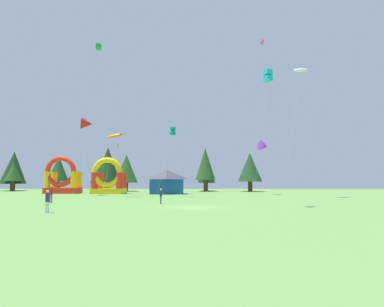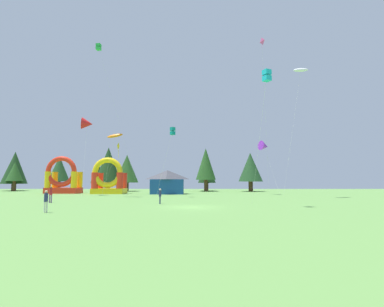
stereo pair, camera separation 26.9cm
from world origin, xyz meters
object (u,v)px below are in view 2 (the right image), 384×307
Objects in this scene: kite_red_delta at (88,124)px; person_left_edge at (160,195)px; kite_pink_diamond at (262,44)px; person_midfield at (51,193)px; kite_cyan_box at (267,76)px; inflatable_orange_dome at (63,180)px; person_far_side at (46,199)px; kite_orange_parafoil at (115,136)px; kite_purple_delta at (265,146)px; kite_green_box at (99,48)px; festival_tent at (168,182)px; kite_white_parafoil at (301,70)px; kite_teal_box at (173,131)px; kite_yellow_diamond at (119,147)px; inflatable_blue_arch at (109,181)px.

kite_red_delta reaches higher than person_left_edge.
person_midfield is (-27.71, -14.77, -24.34)m from kite_pink_diamond.
inflatable_orange_dome is (-32.53, 29.54, -10.29)m from kite_cyan_box.
person_far_side is 37.23m from inflatable_orange_dome.
kite_orange_parafoil reaches higher than inflatable_orange_dome.
kite_purple_delta is (1.41, 5.60, -16.67)m from kite_pink_diamond.
kite_green_box reaches higher than person_left_edge.
festival_tent reaches higher than person_midfield.
kite_white_parafoil is 39.49m from person_far_side.
person_midfield is (-1.14, -11.74, -22.39)m from kite_green_box.
kite_red_delta is 2.24× the size of festival_tent.
person_left_edge is (-0.45, -13.03, -9.05)m from kite_teal_box.
inflatable_orange_dome is (-22.14, 12.97, -7.48)m from kite_teal_box.
kite_orange_parafoil is 19.23m from inflatable_orange_dome.
person_midfield is 24.91m from festival_tent.
kite_yellow_diamond is 6.78m from inflatable_blue_arch.
kite_teal_box reaches higher than kite_orange_parafoil.
kite_white_parafoil is 38.82m from person_midfield.
kite_orange_parafoil is 14.39m from festival_tent.
kite_green_box reaches higher than kite_orange_parafoil.
person_midfield is 0.25× the size of inflatable_orange_dome.
kite_green_box is 25.30m from person_midfield.
inflatable_blue_arch is at bearing 163.64° from kite_pink_diamond.
kite_purple_delta reaches higher than person_far_side.
person_midfield is at bearing -162.05° from kite_white_parafoil.
kite_white_parafoil reaches higher than person_midfield.
festival_tent is (-21.27, 11.61, -17.14)m from kite_white_parafoil.
person_far_side is (-23.28, -24.98, -24.38)m from kite_pink_diamond.
kite_pink_diamond is 8.85m from kite_white_parafoil.
inflatable_blue_arch is (-12.78, 11.43, -7.61)m from kite_teal_box.
kite_red_delta is at bearing 57.16° from person_far_side.
kite_pink_diamond is 2.47× the size of kite_teal_box.
kite_teal_box is (-10.38, 16.57, -2.81)m from kite_cyan_box.
kite_purple_delta is 0.97× the size of kite_orange_parafoil.
kite_orange_parafoil is at bearing 138.29° from kite_cyan_box.
kite_orange_parafoil is 15.25m from person_midfield.
inflatable_orange_dome is at bearing 149.64° from kite_teal_box.
kite_yellow_diamond is (-21.51, 28.62, -3.87)m from kite_cyan_box.
kite_green_box is at bearing -173.50° from kite_pink_diamond.
inflatable_blue_arch is at bearing 159.23° from kite_white_parafoil.
kite_yellow_diamond is 5.78× the size of person_left_edge.
kite_purple_delta is 18.53m from kite_teal_box.
kite_teal_box is 1.56× the size of inflatable_blue_arch.
kite_red_delta is at bearing 158.85° from kite_teal_box.
kite_teal_box reaches higher than kite_yellow_diamond.
kite_cyan_box is at bearing -57.93° from kite_teal_box.
kite_orange_parafoil is at bearing -173.70° from kite_pink_diamond.
person_midfield is 0.30× the size of festival_tent.
kite_teal_box is 15.87m from person_left_edge.
kite_pink_diamond is at bearing -104.16° from kite_purple_delta.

